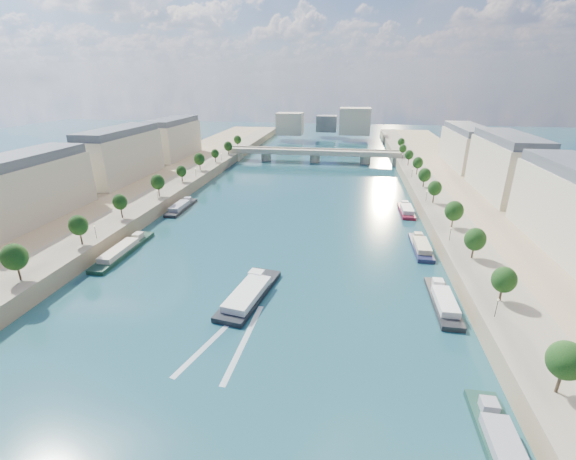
% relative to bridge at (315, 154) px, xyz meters
% --- Properties ---
extents(ground, '(700.00, 700.00, 0.00)m').
position_rel_bridge_xyz_m(ground, '(0.00, -119.95, -5.08)').
color(ground, '#0C3136').
rests_on(ground, ground).
extents(quay_left, '(44.00, 520.00, 5.00)m').
position_rel_bridge_xyz_m(quay_left, '(-72.00, -119.95, -2.58)').
color(quay_left, '#9E8460').
rests_on(quay_left, ground).
extents(quay_right, '(44.00, 520.00, 5.00)m').
position_rel_bridge_xyz_m(quay_right, '(72.00, -119.95, -2.58)').
color(quay_right, '#9E8460').
rests_on(quay_right, ground).
extents(pave_left, '(14.00, 520.00, 0.10)m').
position_rel_bridge_xyz_m(pave_left, '(-57.00, -119.95, -0.03)').
color(pave_left, gray).
rests_on(pave_left, quay_left).
extents(pave_right, '(14.00, 520.00, 0.10)m').
position_rel_bridge_xyz_m(pave_right, '(57.00, -119.95, -0.03)').
color(pave_right, gray).
rests_on(pave_right, quay_right).
extents(trees_left, '(4.80, 268.80, 8.26)m').
position_rel_bridge_xyz_m(trees_left, '(-55.00, -117.95, 5.39)').
color(trees_left, '#382B1E').
rests_on(trees_left, ground).
extents(trees_right, '(4.80, 268.80, 8.26)m').
position_rel_bridge_xyz_m(trees_right, '(55.00, -109.95, 5.39)').
color(trees_right, '#382B1E').
rests_on(trees_right, ground).
extents(lamps_left, '(0.36, 200.36, 4.28)m').
position_rel_bridge_xyz_m(lamps_left, '(-52.50, -129.95, 2.70)').
color(lamps_left, black).
rests_on(lamps_left, ground).
extents(lamps_right, '(0.36, 200.36, 4.28)m').
position_rel_bridge_xyz_m(lamps_right, '(52.50, -114.95, 2.70)').
color(lamps_right, black).
rests_on(lamps_right, ground).
extents(buildings_left, '(16.00, 226.00, 23.20)m').
position_rel_bridge_xyz_m(buildings_left, '(-85.00, -107.95, 11.37)').
color(buildings_left, beige).
rests_on(buildings_left, ground).
extents(buildings_right, '(16.00, 226.00, 23.20)m').
position_rel_bridge_xyz_m(buildings_right, '(85.00, -107.95, 11.37)').
color(buildings_right, beige).
rests_on(buildings_right, ground).
extents(skyline, '(79.00, 42.00, 22.00)m').
position_rel_bridge_xyz_m(skyline, '(3.19, 99.57, 9.57)').
color(skyline, beige).
rests_on(skyline, ground).
extents(bridge, '(112.00, 12.00, 8.15)m').
position_rel_bridge_xyz_m(bridge, '(0.00, 0.00, 0.00)').
color(bridge, '#C1B79E').
rests_on(bridge, ground).
extents(tour_barge, '(11.43, 26.45, 3.63)m').
position_rel_bridge_xyz_m(tour_barge, '(-0.86, -167.25, -4.16)').
color(tour_barge, black).
rests_on(tour_barge, ground).
extents(wake, '(11.82, 26.03, 0.04)m').
position_rel_bridge_xyz_m(wake, '(-0.86, -183.90, -5.06)').
color(wake, silver).
rests_on(wake, ground).
extents(moored_barges_left, '(5.00, 161.59, 3.60)m').
position_rel_bridge_xyz_m(moored_barges_left, '(-45.50, -175.67, -4.24)').
color(moored_barges_left, '#171733').
rests_on(moored_barges_left, ground).
extents(moored_barges_right, '(5.00, 160.76, 3.60)m').
position_rel_bridge_xyz_m(moored_barges_right, '(45.50, -167.32, -4.24)').
color(moored_barges_right, black).
rests_on(moored_barges_right, ground).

